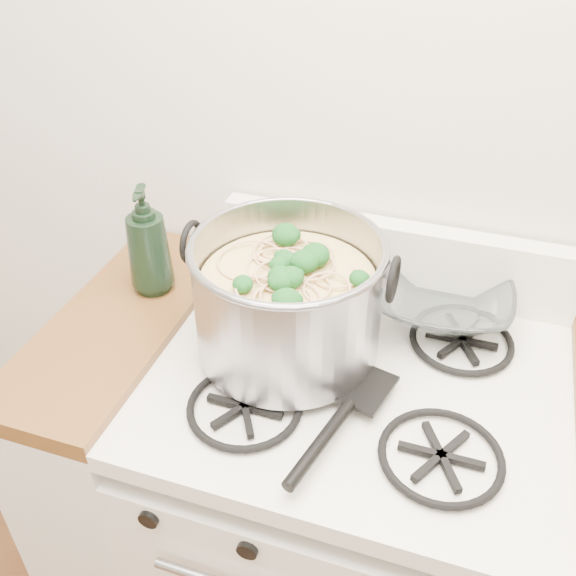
{
  "coord_description": "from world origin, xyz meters",
  "views": [
    {
      "loc": [
        0.15,
        0.4,
        1.74
      ],
      "look_at": [
        -0.15,
        1.28,
        1.06
      ],
      "focal_mm": 40.0,
      "sensor_mm": 36.0,
      "label": 1
    }
  ],
  "objects_px": {
    "gas_range": "(345,524)",
    "stock_pot": "(288,301)",
    "glass_bowl": "(441,306)",
    "bottle": "(147,240)",
    "spatula": "(364,384)"
  },
  "relations": [
    {
      "from": "stock_pot",
      "to": "glass_bowl",
      "type": "xyz_separation_m",
      "value": [
        0.26,
        0.2,
        -0.09
      ]
    },
    {
      "from": "gas_range",
      "to": "glass_bowl",
      "type": "xyz_separation_m",
      "value": [
        0.12,
        0.22,
        0.5
      ]
    },
    {
      "from": "gas_range",
      "to": "stock_pot",
      "type": "relative_size",
      "value": 2.42
    },
    {
      "from": "gas_range",
      "to": "glass_bowl",
      "type": "height_order",
      "value": "glass_bowl"
    },
    {
      "from": "gas_range",
      "to": "stock_pot",
      "type": "bearing_deg",
      "value": 172.69
    },
    {
      "from": "gas_range",
      "to": "glass_bowl",
      "type": "relative_size",
      "value": 8.3
    },
    {
      "from": "spatula",
      "to": "glass_bowl",
      "type": "distance_m",
      "value": 0.29
    },
    {
      "from": "stock_pot",
      "to": "glass_bowl",
      "type": "height_order",
      "value": "stock_pot"
    },
    {
      "from": "spatula",
      "to": "bottle",
      "type": "relative_size",
      "value": 1.28
    },
    {
      "from": "gas_range",
      "to": "bottle",
      "type": "relative_size",
      "value": 3.82
    },
    {
      "from": "bottle",
      "to": "glass_bowl",
      "type": "bearing_deg",
      "value": -6.62
    },
    {
      "from": "stock_pot",
      "to": "bottle",
      "type": "relative_size",
      "value": 1.58
    },
    {
      "from": "spatula",
      "to": "bottle",
      "type": "distance_m",
      "value": 0.54
    },
    {
      "from": "gas_range",
      "to": "bottle",
      "type": "bearing_deg",
      "value": 167.12
    },
    {
      "from": "stock_pot",
      "to": "spatula",
      "type": "relative_size",
      "value": 1.23
    }
  ]
}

